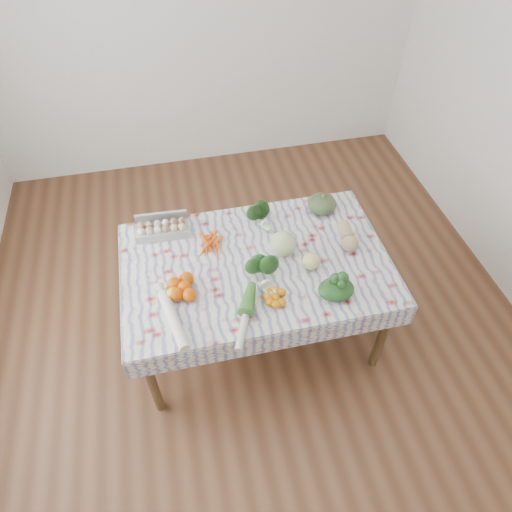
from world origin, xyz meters
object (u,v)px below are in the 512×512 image
(dining_table, at_px, (256,271))
(butternut_squash, at_px, (348,236))
(kabocha_squash, at_px, (322,204))
(cabbage, at_px, (283,244))
(grapefruit, at_px, (311,261))
(egg_carton, at_px, (162,230))

(dining_table, height_order, butternut_squash, butternut_squash)
(kabocha_squash, relative_size, cabbage, 1.18)
(dining_table, xyz_separation_m, grapefruit, (0.32, -0.11, 0.14))
(egg_carton, xyz_separation_m, butternut_squash, (1.15, -0.32, 0.01))
(kabocha_squash, relative_size, grapefruit, 1.81)
(egg_carton, distance_m, grapefruit, 0.98)
(kabocha_squash, xyz_separation_m, butternut_squash, (0.07, -0.33, -0.01))
(egg_carton, bearing_deg, dining_table, -31.31)
(dining_table, distance_m, butternut_squash, 0.63)
(kabocha_squash, distance_m, grapefruit, 0.53)
(dining_table, height_order, egg_carton, egg_carton)
(kabocha_squash, bearing_deg, egg_carton, -179.83)
(dining_table, bearing_deg, cabbage, 12.62)
(cabbage, xyz_separation_m, grapefruit, (0.14, -0.15, -0.03))
(egg_carton, relative_size, cabbage, 2.07)
(egg_carton, height_order, grapefruit, grapefruit)
(dining_table, relative_size, butternut_squash, 6.83)
(cabbage, distance_m, grapefruit, 0.21)
(kabocha_squash, bearing_deg, cabbage, -137.82)
(egg_carton, xyz_separation_m, cabbage, (0.72, -0.33, 0.04))
(butternut_squash, bearing_deg, kabocha_squash, 108.05)
(cabbage, height_order, butternut_squash, cabbage)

